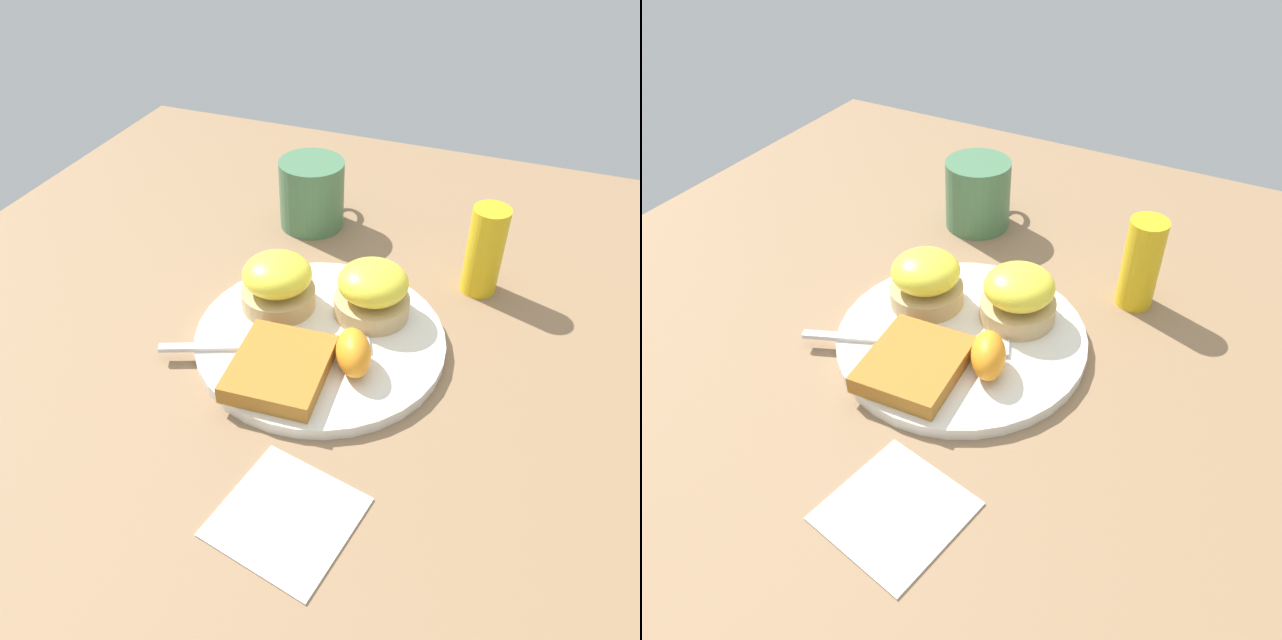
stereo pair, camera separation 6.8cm
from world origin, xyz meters
TOP-DOWN VIEW (x-y plane):
  - ground_plane at (0.00, 0.00)m, footprint 1.10×1.10m
  - plate at (0.00, 0.00)m, footprint 0.28×0.28m
  - sandwich_benedict_left at (0.06, -0.04)m, footprint 0.09×0.09m
  - sandwich_benedict_right at (0.03, 0.06)m, footprint 0.09×0.09m
  - hashbrown_patty at (-0.07, 0.02)m, footprint 0.12×0.10m
  - orange_wedge at (-0.04, -0.05)m, footprint 0.07×0.06m
  - fork at (-0.04, 0.03)m, footprint 0.10×0.22m
  - cup at (0.24, 0.10)m, footprint 0.12×0.09m
  - napkin at (-0.22, -0.05)m, footprint 0.13×0.13m
  - condiment_bottle at (0.17, -0.15)m, footprint 0.04×0.04m

SIDE VIEW (x-z plane):
  - ground_plane at x=0.00m, z-range 0.00..0.00m
  - napkin at x=-0.22m, z-range 0.00..0.00m
  - plate at x=0.00m, z-range 0.00..0.01m
  - fork at x=-0.04m, z-range 0.01..0.02m
  - hashbrown_patty at x=-0.07m, z-range 0.01..0.03m
  - orange_wedge at x=-0.04m, z-range 0.01..0.06m
  - sandwich_benedict_left at x=0.06m, z-range 0.01..0.08m
  - sandwich_benedict_right at x=0.03m, z-range 0.01..0.08m
  - cup at x=0.24m, z-range 0.00..0.10m
  - condiment_bottle at x=0.17m, z-range 0.00..0.11m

